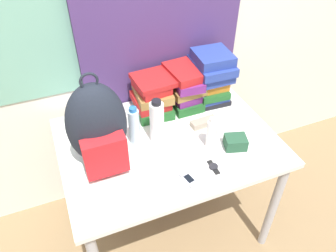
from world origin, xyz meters
name	(u,v)px	position (x,y,z in m)	size (l,w,h in m)	color
wall_back	(133,20)	(0.00, 0.92, 1.25)	(6.00, 0.06, 2.50)	silver
curtain_blue	(162,20)	(0.14, 0.87, 1.25)	(0.97, 0.04, 2.50)	#4C336B
desk	(168,152)	(0.00, 0.42, 0.68)	(1.15, 0.84, 0.77)	silver
backpack	(98,128)	(-0.36, 0.41, 0.99)	(0.28, 0.26, 0.50)	#1E232D
book_stack_left	(152,96)	(0.01, 0.69, 0.89)	(0.23, 0.26, 0.23)	#1E5623
book_stack_center	(184,87)	(0.21, 0.69, 0.90)	(0.21, 0.27, 0.25)	#1E5623
book_stack_right	(210,77)	(0.38, 0.69, 0.93)	(0.24, 0.29, 0.32)	black
water_bottle	(134,126)	(-0.17, 0.47, 0.88)	(0.06, 0.06, 0.23)	silver
sports_bottle	(157,122)	(-0.05, 0.44, 0.90)	(0.07, 0.07, 0.26)	white
sunscreen_bottle	(212,133)	(0.19, 0.30, 0.86)	(0.06, 0.06, 0.19)	white
cell_phone	(189,180)	(-0.02, 0.12, 0.78)	(0.07, 0.12, 0.02)	#B7BCC6
sunglasses_case	(204,123)	(0.24, 0.46, 0.79)	(0.15, 0.07, 0.04)	gray
camera_pouch	(235,142)	(0.31, 0.24, 0.81)	(0.13, 0.12, 0.07)	#234C33
wristwatch	(213,167)	(0.13, 0.15, 0.78)	(0.04, 0.10, 0.01)	black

